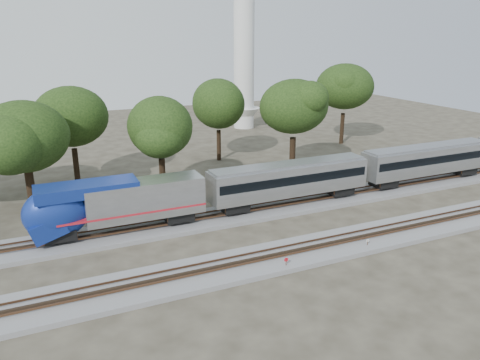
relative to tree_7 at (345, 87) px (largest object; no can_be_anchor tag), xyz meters
The scene contains 12 objects.
ground 43.94m from the tree_7, 138.34° to the right, with size 160.00×160.00×0.00m, color #383328.
track_far 40.25m from the tree_7, 144.91° to the right, with size 160.00×5.00×0.73m.
track_near 46.59m from the tree_7, 134.59° to the right, with size 160.00×5.00×0.73m.
switch_stand_red 46.54m from the tree_7, 131.29° to the right, with size 0.33×0.08×1.04m.
switch_stand_white 41.45m from the tree_7, 122.88° to the right, with size 0.29×0.06×0.93m.
switch_lever 42.37m from the tree_7, 125.32° to the right, with size 0.50×0.30×0.30m, color #512D19.
tree_2 49.32m from the tree_7, 165.90° to the right, with size 7.92×7.92×11.16m.
tree_3 42.93m from the tree_7, behind, with size 8.48×8.48×11.95m.
tree_4 36.62m from the tree_7, 158.90° to the right, with size 8.06×8.06×11.37m.
tree_5 22.72m from the tree_7, behind, with size 8.32×8.32×11.73m.
tree_6 19.64m from the tree_7, 145.09° to the right, with size 8.87×8.87×12.50m.
tree_7 is the anchor object (origin of this frame).
Camera 1 is at (-14.86, -34.21, 17.76)m, focal length 35.00 mm.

